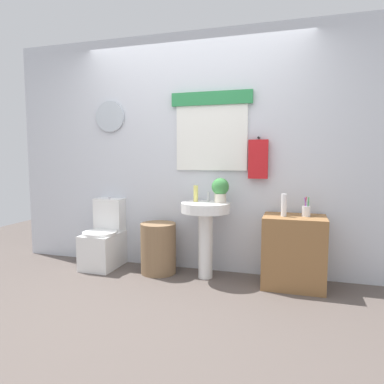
% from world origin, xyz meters
% --- Properties ---
extents(ground_plane, '(8.00, 8.00, 0.00)m').
position_xyz_m(ground_plane, '(0.00, 0.00, 0.00)').
color(ground_plane, '#564C47').
extents(back_wall, '(4.40, 0.18, 2.60)m').
position_xyz_m(back_wall, '(0.00, 1.15, 1.31)').
color(back_wall, silver).
rests_on(back_wall, ground_plane).
extents(toilet, '(0.38, 0.51, 0.79)m').
position_xyz_m(toilet, '(-1.00, 0.89, 0.30)').
color(toilet, white).
rests_on(toilet, ground_plane).
extents(laundry_hamper, '(0.38, 0.38, 0.55)m').
position_xyz_m(laundry_hamper, '(-0.32, 0.85, 0.27)').
color(laundry_hamper, '#846647').
rests_on(laundry_hamper, ground_plane).
extents(pedestal_sink, '(0.51, 0.51, 0.79)m').
position_xyz_m(pedestal_sink, '(0.21, 0.85, 0.59)').
color(pedestal_sink, white).
rests_on(pedestal_sink, ground_plane).
extents(faucet, '(0.03, 0.03, 0.10)m').
position_xyz_m(faucet, '(0.21, 0.97, 0.84)').
color(faucet, silver).
rests_on(faucet, pedestal_sink).
extents(wooden_cabinet, '(0.59, 0.44, 0.69)m').
position_xyz_m(wooden_cabinet, '(1.09, 0.85, 0.35)').
color(wooden_cabinet, olive).
rests_on(wooden_cabinet, ground_plane).
extents(soap_bottle, '(0.05, 0.05, 0.17)m').
position_xyz_m(soap_bottle, '(0.09, 0.90, 0.88)').
color(soap_bottle, '#DBD166').
rests_on(soap_bottle, pedestal_sink).
extents(potted_plant, '(0.18, 0.18, 0.25)m').
position_xyz_m(potted_plant, '(0.35, 0.91, 0.93)').
color(potted_plant, beige).
rests_on(potted_plant, pedestal_sink).
extents(lotion_bottle, '(0.05, 0.05, 0.22)m').
position_xyz_m(lotion_bottle, '(0.99, 0.81, 0.80)').
color(lotion_bottle, white).
rests_on(lotion_bottle, wooden_cabinet).
extents(toothbrush_cup, '(0.08, 0.08, 0.19)m').
position_xyz_m(toothbrush_cup, '(1.20, 0.87, 0.75)').
color(toothbrush_cup, silver).
rests_on(toothbrush_cup, wooden_cabinet).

